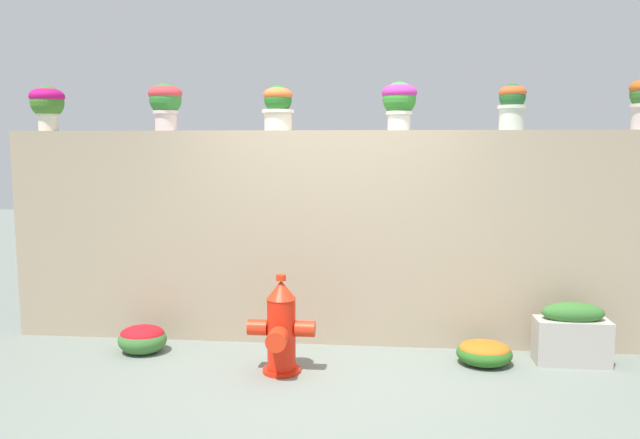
{
  "coord_description": "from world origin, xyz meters",
  "views": [
    {
      "loc": [
        0.44,
        -4.48,
        1.89
      ],
      "look_at": [
        -0.11,
        1.05,
        1.2
      ],
      "focal_mm": 34.58,
      "sensor_mm": 36.0,
      "label": 1
    }
  ],
  "objects_px": {
    "potted_plant_3": "(399,100)",
    "flower_bush_left": "(484,352)",
    "potted_plant_2": "(278,105)",
    "fire_hydrant": "(281,329)",
    "flower_bush_right": "(142,338)",
    "potted_plant_1": "(165,101)",
    "planter_box": "(572,334)",
    "potted_plant_0": "(47,103)",
    "potted_plant_4": "(512,103)"
  },
  "relations": [
    {
      "from": "potted_plant_3",
      "to": "flower_bush_left",
      "type": "relative_size",
      "value": 0.92
    },
    {
      "from": "potted_plant_2",
      "to": "potted_plant_3",
      "type": "xyz_separation_m",
      "value": [
        1.11,
        -0.0,
        0.04
      ]
    },
    {
      "from": "fire_hydrant",
      "to": "flower_bush_right",
      "type": "height_order",
      "value": "fire_hydrant"
    },
    {
      "from": "potted_plant_1",
      "to": "fire_hydrant",
      "type": "xyz_separation_m",
      "value": [
        1.22,
        -0.85,
        -1.91
      ]
    },
    {
      "from": "potted_plant_3",
      "to": "flower_bush_right",
      "type": "bearing_deg",
      "value": -167.67
    },
    {
      "from": "potted_plant_2",
      "to": "flower_bush_right",
      "type": "bearing_deg",
      "value": -156.9
    },
    {
      "from": "potted_plant_1",
      "to": "planter_box",
      "type": "relative_size",
      "value": 0.72
    },
    {
      "from": "potted_plant_2",
      "to": "flower_bush_right",
      "type": "relative_size",
      "value": 0.94
    },
    {
      "from": "potted_plant_0",
      "to": "fire_hydrant",
      "type": "relative_size",
      "value": 0.52
    },
    {
      "from": "potted_plant_0",
      "to": "potted_plant_3",
      "type": "bearing_deg",
      "value": -0.49
    },
    {
      "from": "potted_plant_0",
      "to": "planter_box",
      "type": "xyz_separation_m",
      "value": [
        4.86,
        -0.44,
        -2.01
      ]
    },
    {
      "from": "potted_plant_0",
      "to": "flower_bush_right",
      "type": "distance_m",
      "value": 2.45
    },
    {
      "from": "fire_hydrant",
      "to": "flower_bush_right",
      "type": "distance_m",
      "value": 1.4
    },
    {
      "from": "flower_bush_left",
      "to": "fire_hydrant",
      "type": "bearing_deg",
      "value": -167.87
    },
    {
      "from": "potted_plant_4",
      "to": "fire_hydrant",
      "type": "bearing_deg",
      "value": -155.22
    },
    {
      "from": "fire_hydrant",
      "to": "flower_bush_left",
      "type": "height_order",
      "value": "fire_hydrant"
    },
    {
      "from": "flower_bush_left",
      "to": "planter_box",
      "type": "xyz_separation_m",
      "value": [
        0.75,
        0.09,
        0.15
      ]
    },
    {
      "from": "fire_hydrant",
      "to": "potted_plant_1",
      "type": "bearing_deg",
      "value": 145.15
    },
    {
      "from": "potted_plant_0",
      "to": "flower_bush_right",
      "type": "xyz_separation_m",
      "value": [
        1.08,
        -0.53,
        -2.14
      ]
    },
    {
      "from": "potted_plant_4",
      "to": "potted_plant_1",
      "type": "bearing_deg",
      "value": -178.98
    },
    {
      "from": "potted_plant_2",
      "to": "fire_hydrant",
      "type": "distance_m",
      "value": 2.06
    },
    {
      "from": "potted_plant_1",
      "to": "fire_hydrant",
      "type": "relative_size",
      "value": 0.54
    },
    {
      "from": "potted_plant_3",
      "to": "potted_plant_0",
      "type": "bearing_deg",
      "value": 179.51
    },
    {
      "from": "potted_plant_0",
      "to": "potted_plant_3",
      "type": "height_order",
      "value": "potted_plant_3"
    },
    {
      "from": "fire_hydrant",
      "to": "flower_bush_right",
      "type": "bearing_deg",
      "value": 164.48
    },
    {
      "from": "fire_hydrant",
      "to": "flower_bush_right",
      "type": "relative_size",
      "value": 1.89
    },
    {
      "from": "potted_plant_1",
      "to": "potted_plant_4",
      "type": "relative_size",
      "value": 1.08
    },
    {
      "from": "flower_bush_right",
      "to": "planter_box",
      "type": "relative_size",
      "value": 0.71
    },
    {
      "from": "potted_plant_0",
      "to": "flower_bush_left",
      "type": "bearing_deg",
      "value": -7.39
    },
    {
      "from": "potted_plant_0",
      "to": "flower_bush_right",
      "type": "relative_size",
      "value": 0.99
    },
    {
      "from": "potted_plant_1",
      "to": "potted_plant_4",
      "type": "xyz_separation_m",
      "value": [
        3.19,
        0.06,
        -0.04
      ]
    },
    {
      "from": "fire_hydrant",
      "to": "potted_plant_3",
      "type": "bearing_deg",
      "value": 42.3
    },
    {
      "from": "potted_plant_2",
      "to": "potted_plant_4",
      "type": "xyz_separation_m",
      "value": [
        2.12,
        0.03,
        0.01
      ]
    },
    {
      "from": "planter_box",
      "to": "fire_hydrant",
      "type": "bearing_deg",
      "value": -169.42
    },
    {
      "from": "potted_plant_2",
      "to": "potted_plant_0",
      "type": "bearing_deg",
      "value": 179.31
    },
    {
      "from": "flower_bush_right",
      "to": "planter_box",
      "type": "bearing_deg",
      "value": 1.32
    },
    {
      "from": "flower_bush_right",
      "to": "potted_plant_0",
      "type": "bearing_deg",
      "value": 153.92
    },
    {
      "from": "potted_plant_1",
      "to": "flower_bush_left",
      "type": "distance_m",
      "value": 3.67
    },
    {
      "from": "planter_box",
      "to": "potted_plant_2",
      "type": "bearing_deg",
      "value": 170.93
    },
    {
      "from": "potted_plant_2",
      "to": "planter_box",
      "type": "relative_size",
      "value": 0.67
    },
    {
      "from": "potted_plant_0",
      "to": "potted_plant_1",
      "type": "distance_m",
      "value": 1.2
    },
    {
      "from": "potted_plant_3",
      "to": "potted_plant_4",
      "type": "xyz_separation_m",
      "value": [
        1.01,
        0.04,
        -0.03
      ]
    },
    {
      "from": "potted_plant_3",
      "to": "flower_bush_right",
      "type": "xyz_separation_m",
      "value": [
        -2.29,
        -0.5,
        -2.14
      ]
    },
    {
      "from": "potted_plant_0",
      "to": "planter_box",
      "type": "bearing_deg",
      "value": -5.2
    },
    {
      "from": "fire_hydrant",
      "to": "potted_plant_4",
      "type": "bearing_deg",
      "value": 24.78
    },
    {
      "from": "potted_plant_2",
      "to": "potted_plant_4",
      "type": "bearing_deg",
      "value": 0.93
    },
    {
      "from": "potted_plant_0",
      "to": "planter_box",
      "type": "relative_size",
      "value": 0.7
    },
    {
      "from": "fire_hydrant",
      "to": "planter_box",
      "type": "bearing_deg",
      "value": 10.58
    },
    {
      "from": "potted_plant_3",
      "to": "planter_box",
      "type": "distance_m",
      "value": 2.54
    },
    {
      "from": "potted_plant_4",
      "to": "planter_box",
      "type": "height_order",
      "value": "potted_plant_4"
    }
  ]
}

